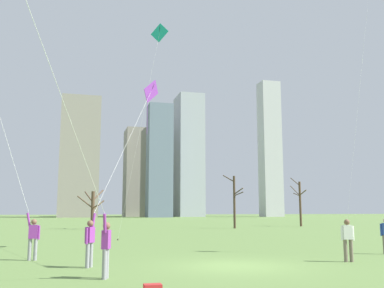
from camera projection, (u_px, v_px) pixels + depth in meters
name	position (u px, v px, depth m)	size (l,w,h in m)	color
ground_plane	(235.00, 266.00, 15.54)	(400.00, 400.00, 0.00)	#5B7A3D
kite_flyer_foreground_left_purple	(107.00, 199.00, 16.85)	(3.79, 7.17, 8.89)	gray
kite_flyer_midfield_center_pink	(0.00, 123.00, 18.55)	(6.81, 3.87, 18.50)	gray
kite_flyer_foreground_right_white	(70.00, 147.00, 11.25)	(6.26, 9.51, 15.24)	gray
bystander_watching_nearby	(348.00, 238.00, 16.91)	(0.50, 0.28, 1.62)	#726656
distant_kite_low_near_trees_teal	(157.00, 43.00, 31.03)	(3.17, 1.04, 15.16)	teal
bare_tree_far_right_edge	(300.00, 202.00, 54.71)	(0.86, 3.23, 6.13)	#4C3828
bare_tree_left_of_center	(93.00, 207.00, 46.30)	(2.91, 2.74, 4.22)	#4C3828
bare_tree_center	(234.00, 200.00, 48.47)	(1.91, 2.39, 5.94)	#423326
skyline_squat_block	(159.00, 160.00, 126.99)	(7.06, 6.01, 32.90)	slate
skyline_tall_tower	(189.00, 155.00, 140.93)	(8.00, 11.01, 39.07)	#9EA3AD
skyline_slender_spire	(80.00, 157.00, 127.56)	(11.10, 9.54, 35.00)	gray
skyline_mid_tower_left	(270.00, 148.00, 140.78)	(6.23, 5.41, 43.60)	#B2B2B7
skyline_short_annex	(140.00, 173.00, 141.69)	(9.70, 11.15, 28.13)	gray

